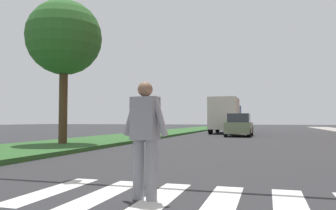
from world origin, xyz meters
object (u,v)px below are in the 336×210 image
object	(u,v)px
pedestrian_performer	(145,134)
truck_box_delivery	(226,115)
tree_mid	(64,38)
sedan_midblock	(239,126)

from	to	relation	value
pedestrian_performer	truck_box_delivery	distance (m)	25.90
tree_mid	truck_box_delivery	world-z (taller)	tree_mid
pedestrian_performer	tree_mid	bearing A→B (deg)	129.83
sedan_midblock	truck_box_delivery	world-z (taller)	truck_box_delivery
sedan_midblock	tree_mid	bearing A→B (deg)	-117.71
tree_mid	sedan_midblock	world-z (taller)	tree_mid
truck_box_delivery	tree_mid	bearing A→B (deg)	-105.38
tree_mid	pedestrian_performer	distance (m)	11.19
sedan_midblock	truck_box_delivery	size ratio (longest dim) A/B	0.72
pedestrian_performer	truck_box_delivery	xyz separation A→B (m)	(-1.87, 25.82, 0.70)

